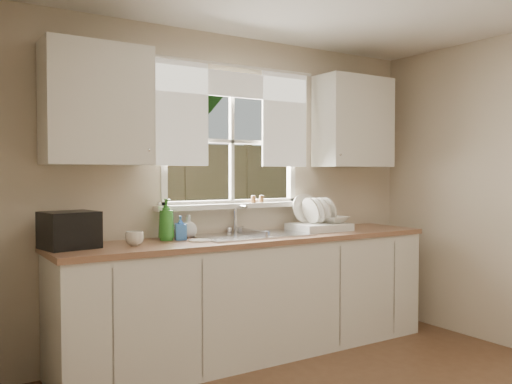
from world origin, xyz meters
TOP-DOWN VIEW (x-y plane):
  - room_walls at (0.00, -0.07)m, footprint 3.62×4.02m
  - window at (0.00, 2.00)m, footprint 1.38×0.16m
  - curtains at (0.00, 1.95)m, footprint 1.50×0.03m
  - base_cabinets at (0.00, 1.68)m, footprint 3.00×0.62m
  - countertop at (0.00, 1.68)m, footprint 3.04×0.65m
  - upper_cabinet_left at (-1.15, 1.82)m, footprint 0.70×0.33m
  - upper_cabinet_right at (1.15, 1.82)m, footprint 0.70×0.33m
  - wall_outlet at (0.88, 1.99)m, footprint 0.08×0.01m
  - sill_jars at (0.20, 1.94)m, footprint 0.12×0.04m
  - backyard at (0.58, 8.42)m, footprint 20.00×10.00m
  - sink at (0.00, 1.71)m, footprint 0.88×0.52m
  - dish_rack at (0.67, 1.73)m, footprint 0.48×0.37m
  - bowl at (0.80, 1.68)m, footprint 0.24×0.24m
  - soap_bottle_a at (-0.67, 1.80)m, footprint 0.12×0.12m
  - soap_bottle_b at (-0.57, 1.77)m, footprint 0.10×0.10m
  - soap_bottle_c at (-0.46, 1.88)m, footprint 0.14×0.14m
  - saucer at (-0.49, 1.62)m, footprint 0.16×0.16m
  - cup at (-0.96, 1.64)m, footprint 0.16×0.16m
  - black_appliance at (-1.36, 1.75)m, footprint 0.37×0.33m

SIDE VIEW (x-z plane):
  - base_cabinets at x=0.00m, z-range 0.00..0.87m
  - sink at x=0.00m, z-range 0.64..1.04m
  - countertop at x=0.00m, z-range 0.87..0.91m
  - saucer at x=-0.49m, z-range 0.91..0.92m
  - cup at x=-0.96m, z-range 0.91..1.01m
  - dish_rack at x=0.67m, z-range 0.82..1.13m
  - soap_bottle_c at x=-0.46m, z-range 0.91..1.08m
  - soap_bottle_b at x=-0.57m, z-range 0.91..1.08m
  - bowl at x=0.80m, z-range 0.97..1.03m
  - black_appliance at x=-1.36m, z-range 0.91..1.15m
  - soap_bottle_a at x=-0.67m, z-range 0.91..1.21m
  - wall_outlet at x=0.88m, z-range 1.02..1.14m
  - sill_jars at x=0.20m, z-range 1.15..1.21m
  - room_walls at x=0.00m, z-range -0.01..2.49m
  - window at x=0.00m, z-range 0.95..2.02m
  - upper_cabinet_left at x=-1.15m, z-range 1.45..2.25m
  - upper_cabinet_right at x=1.15m, z-range 1.45..2.25m
  - curtains at x=0.00m, z-range 1.53..2.34m
  - backyard at x=0.58m, z-range 0.40..6.53m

